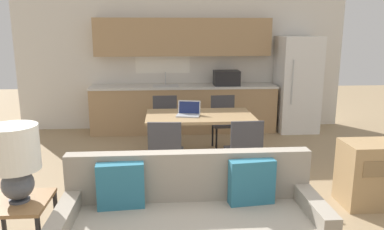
# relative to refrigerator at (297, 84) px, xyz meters

# --- Properties ---
(wall_back) EXTENTS (6.40, 0.07, 2.70)m
(wall_back) POSITION_rel_refrigerator_xyz_m (-2.19, 0.42, 0.44)
(wall_back) COLOR silver
(wall_back) RESTS_ON ground_plane
(kitchen_counter) EXTENTS (3.53, 0.65, 2.15)m
(kitchen_counter) POSITION_rel_refrigerator_xyz_m (-2.17, 0.12, -0.07)
(kitchen_counter) COLOR tan
(kitchen_counter) RESTS_ON ground_plane
(refrigerator) EXTENTS (0.74, 0.77, 1.82)m
(refrigerator) POSITION_rel_refrigerator_xyz_m (0.00, 0.00, 0.00)
(refrigerator) COLOR white
(refrigerator) RESTS_ON ground_plane
(dining_table) EXTENTS (1.52, 0.89, 0.75)m
(dining_table) POSITION_rel_refrigerator_xyz_m (-2.05, -1.82, -0.22)
(dining_table) COLOR tan
(dining_table) RESTS_ON ground_plane
(couch) EXTENTS (2.17, 0.80, 0.88)m
(couch) POSITION_rel_refrigerator_xyz_m (-2.34, -4.10, -0.57)
(couch) COLOR #3D2D1E
(couch) RESTS_ON ground_plane
(side_table) EXTENTS (0.50, 0.50, 0.59)m
(side_table) POSITION_rel_refrigerator_xyz_m (-3.74, -4.12, -0.51)
(side_table) COLOR olive
(side_table) RESTS_ON ground_plane
(table_lamp) EXTENTS (0.38, 0.38, 0.63)m
(table_lamp) POSITION_rel_refrigerator_xyz_m (-3.72, -4.13, 0.05)
(table_lamp) COLOR #4C515B
(table_lamp) RESTS_ON side_table
(credenza) EXTENTS (0.93, 0.47, 0.73)m
(credenza) POSITION_rel_refrigerator_xyz_m (-0.12, -3.24, -0.54)
(credenza) COLOR tan
(credenza) RESTS_ON ground_plane
(dining_chair_far_left) EXTENTS (0.44, 0.44, 0.87)m
(dining_chair_far_left) POSITION_rel_refrigerator_xyz_m (-2.54, -0.99, -0.43)
(dining_chair_far_left) COLOR #38383D
(dining_chair_far_left) RESTS_ON ground_plane
(dining_chair_far_right) EXTENTS (0.44, 0.44, 0.87)m
(dining_chair_far_right) POSITION_rel_refrigerator_xyz_m (-1.57, -1.03, -0.43)
(dining_chair_far_right) COLOR #38383D
(dining_chair_far_right) RESTS_ON ground_plane
(dining_chair_near_right) EXTENTS (0.43, 0.43, 0.87)m
(dining_chair_near_right) POSITION_rel_refrigerator_xyz_m (-1.57, -2.61, -0.43)
(dining_chair_near_right) COLOR #38383D
(dining_chair_near_right) RESTS_ON ground_plane
(dining_chair_near_left) EXTENTS (0.45, 0.45, 0.87)m
(dining_chair_near_left) POSITION_rel_refrigerator_xyz_m (-2.54, -2.59, -0.43)
(dining_chair_near_left) COLOR #38383D
(dining_chair_near_left) RESTS_ON ground_plane
(laptop) EXTENTS (0.37, 0.31, 0.20)m
(laptop) POSITION_rel_refrigerator_xyz_m (-2.21, -1.85, -0.11)
(laptop) COLOR #B7BABC
(laptop) RESTS_ON dining_table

